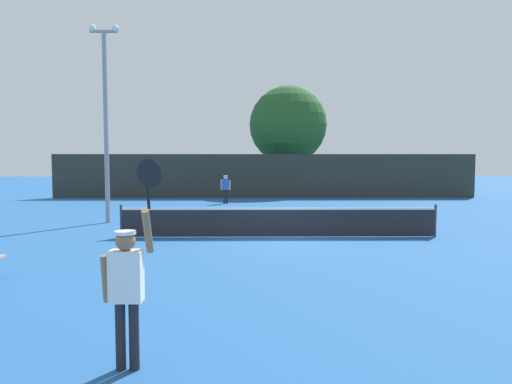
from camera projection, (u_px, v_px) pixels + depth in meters
name	position (u px, v px, depth m)	size (l,w,h in m)	color
ground_plane	(279.00, 237.00, 14.83)	(120.00, 120.00, 0.00)	#235693
tennis_net	(279.00, 222.00, 14.80)	(10.33, 0.08, 1.07)	#232328
perimeter_fence	(264.00, 176.00, 30.80)	(28.67, 0.12, 2.97)	#2D332D
player_serving	(127.00, 278.00, 5.34)	(0.68, 0.39, 2.51)	white
player_receiving	(226.00, 186.00, 26.57)	(0.57, 0.24, 1.65)	blue
tennis_ball	(321.00, 227.00, 16.99)	(0.07, 0.07, 0.07)	#CCE033
light_pole	(106.00, 111.00, 18.08)	(1.18, 0.28, 7.85)	gray
large_tree	(288.00, 125.00, 34.17)	(5.80, 5.80, 8.12)	brown
parked_car_near	(380.00, 182.00, 37.67)	(2.15, 4.31, 1.69)	#B7B7BC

